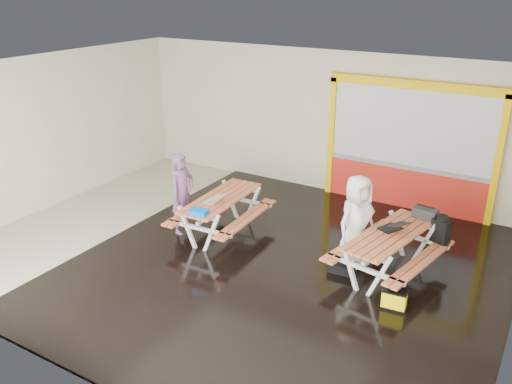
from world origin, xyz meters
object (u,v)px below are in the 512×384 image
Objects in this scene: picnic_table_left at (221,206)px; person_left at (182,194)px; dark_case at (342,267)px; person_right at (356,221)px; backpack at (441,229)px; picnic_table_right at (390,243)px; blue_pouch at (199,212)px; laptop_left at (214,200)px; fluke_bag at (394,299)px; toolbox at (425,213)px; laptop_right at (393,227)px.

person_left is (-0.74, -0.33, 0.24)m from picnic_table_left.
person_right is at bearing 78.77° from dark_case.
person_right is at bearing 4.13° from picnic_table_left.
picnic_table_right is at bearing -132.15° from backpack.
person_left is 3.23× the size of backpack.
picnic_table_left is 0.97m from blue_pouch.
laptop_left reaches higher than fluke_bag.
picnic_table_right is 5.18× the size of toolbox.
laptop_left is (-3.48, -0.42, 0.25)m from picnic_table_right.
toolbox reaches higher than laptop_right.
fluke_bag is at bearing -68.32° from laptop_right.
backpack is 1.87m from fluke_bag.
fluke_bag is at bearing -93.37° from person_left.
person_left is 3.68× the size of toolbox.
blue_pouch is at bearing -162.37° from picnic_table_right.
person_right is 2.86m from laptop_left.
dark_case is (2.74, 0.10, -0.78)m from laptop_left.
laptop_left is 1.21× the size of blue_pouch.
picnic_table_right is 5.37× the size of dark_case.
laptop_right is at bearing 95.39° from picnic_table_right.
toolbox is 1.86m from dark_case.
backpack is (1.36, 0.71, -0.12)m from person_right.
blue_pouch is at bearing -81.55° from laptop_left.
picnic_table_right is at bearing 17.63° from blue_pouch.
blue_pouch is 0.62× the size of backpack.
toolbox is 2.06m from fluke_bag.
person_right is at bearing -173.09° from laptop_right.
person_left is 0.77m from laptop_left.
person_left is (-4.25, -0.48, 0.23)m from picnic_table_right.
toolbox reaches higher than blue_pouch.
toolbox is 0.88× the size of backpack.
person_right reaches higher than picnic_table_right.
blue_pouch is (0.12, -0.92, 0.25)m from picnic_table_left.
dark_case is 1.07× the size of fluke_bag.
person_left is 0.98× the size of person_right.
dark_case is at bearing -3.66° from picnic_table_left.
dark_case is (2.64, 0.75, -0.77)m from blue_pouch.
laptop_right is 1.20× the size of toolbox.
dark_case is 1.36m from fluke_bag.
picnic_table_left is 4.89× the size of dark_case.
toolbox reaches higher than picnic_table_left.
toolbox is at bearing 155.92° from backpack.
laptop_left is 0.95× the size of fluke_bag.
picnic_table_left is at bearing 176.34° from dark_case.
backpack is 1.27× the size of fluke_bag.
picnic_table_left is 1.25× the size of person_right.
laptop_left is at bearing -164.07° from backpack.
laptop_left is at bearing -160.62° from toolbox.
toolbox reaches higher than laptop_left.
picnic_table_right is 4.28m from person_left.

